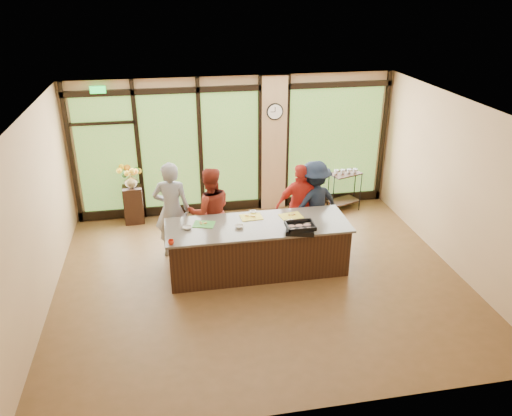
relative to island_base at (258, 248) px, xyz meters
name	(u,v)px	position (x,y,z in m)	size (l,w,h in m)	color
floor	(261,279)	(0.00, -0.30, -0.44)	(7.00, 7.00, 0.00)	brown
ceiling	(261,110)	(0.00, -0.30, 2.56)	(7.00, 7.00, 0.00)	white
back_wall	(235,146)	(0.00, 2.70, 1.06)	(7.00, 7.00, 0.00)	tan
left_wall	(35,217)	(-3.50, -0.30, 1.06)	(6.00, 6.00, 0.00)	tan
right_wall	(457,186)	(3.50, -0.30, 1.06)	(6.00, 6.00, 0.00)	tan
window_wall	(243,151)	(0.16, 2.65, 0.95)	(6.90, 0.12, 3.00)	tan
island_base	(258,248)	(0.00, 0.00, 0.00)	(3.10, 1.00, 0.88)	black
countertop	(258,225)	(0.00, 0.00, 0.46)	(3.20, 1.10, 0.04)	#6C6359
wall_clock	(275,112)	(0.85, 2.57, 1.81)	(0.36, 0.04, 0.36)	black
cook_left	(172,210)	(-1.45, 0.84, 0.49)	(0.68, 0.45, 1.86)	gray
cook_midleft	(210,212)	(-0.75, 0.80, 0.42)	(0.84, 0.65, 1.72)	maroon
cook_midright	(300,206)	(0.99, 0.81, 0.39)	(0.98, 0.41, 1.67)	#B4261B
cook_right	(314,203)	(1.27, 0.84, 0.41)	(1.10, 0.63, 1.70)	#161F31
roasting_pan	(300,230)	(0.65, -0.41, 0.52)	(0.47, 0.37, 0.08)	black
mixing_bowl	(294,225)	(0.60, -0.21, 0.52)	(0.31, 0.31, 0.08)	silver
cutting_board_left	(204,224)	(-0.92, 0.16, 0.49)	(0.36, 0.27, 0.01)	green
cutting_board_center	(251,217)	(-0.06, 0.30, 0.49)	(0.38, 0.29, 0.01)	gold
cutting_board_right	(291,216)	(0.65, 0.20, 0.49)	(0.39, 0.29, 0.01)	gold
prep_bowl_near	(187,228)	(-1.22, 0.04, 0.50)	(0.16, 0.16, 0.05)	silver
prep_bowl_mid	(239,227)	(-0.33, -0.07, 0.50)	(0.15, 0.15, 0.05)	silver
prep_bowl_far	(253,212)	(0.01, 0.49, 0.50)	(0.12, 0.12, 0.03)	silver
red_ramekin	(171,242)	(-1.50, -0.46, 0.52)	(0.10, 0.10, 0.08)	red
flower_stand	(134,204)	(-2.25, 2.45, -0.04)	(0.40, 0.40, 0.81)	black
flower_vase	(131,180)	(-2.25, 2.45, 0.51)	(0.28, 0.28, 0.29)	#907B4F
bar_cart	(345,185)	(2.43, 2.29, 0.13)	(0.79, 0.61, 0.95)	black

